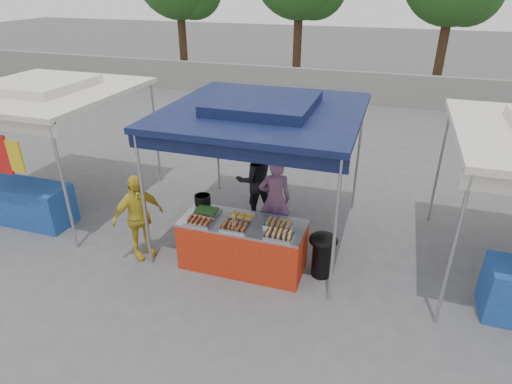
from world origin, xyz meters
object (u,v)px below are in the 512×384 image
(wok_burner, at_px, (323,251))
(vendor_woman, at_px, (275,200))
(cooking_pot, at_px, (202,200))
(customer_person, at_px, (138,217))
(vendor_table, at_px, (243,245))
(helper_man, at_px, (255,180))

(wok_burner, distance_m, vendor_woman, 1.37)
(cooking_pot, relative_size, customer_person, 0.18)
(wok_burner, xyz_separation_m, vendor_woman, (-1.03, 0.85, 0.33))
(vendor_woman, distance_m, customer_person, 2.37)
(wok_burner, relative_size, customer_person, 0.51)
(customer_person, bearing_deg, cooking_pot, -21.96)
(vendor_table, distance_m, vendor_woman, 1.11)
(cooking_pot, xyz_separation_m, wok_burner, (2.13, -0.20, -0.47))
(vendor_table, distance_m, cooking_pot, 1.06)
(vendor_table, xyz_separation_m, vendor_woman, (0.25, 1.02, 0.36))
(cooking_pot, height_order, vendor_woman, vendor_woman)
(wok_burner, xyz_separation_m, helper_man, (-1.63, 1.55, 0.32))
(cooking_pot, bearing_deg, wok_burner, -5.27)
(vendor_table, relative_size, wok_burner, 2.60)
(customer_person, bearing_deg, wok_burner, -48.10)
(vendor_table, bearing_deg, customer_person, -172.28)
(vendor_woman, bearing_deg, wok_burner, 120.60)
(customer_person, bearing_deg, vendor_woman, -23.78)
(vendor_woman, relative_size, helper_man, 1.01)
(cooking_pot, height_order, wok_burner, cooking_pot)
(vendor_table, relative_size, cooking_pot, 7.33)
(vendor_table, relative_size, vendor_woman, 1.27)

